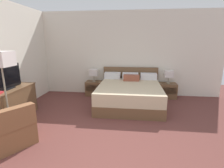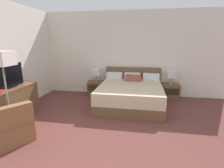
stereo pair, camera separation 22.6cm
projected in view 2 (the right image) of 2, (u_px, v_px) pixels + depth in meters
name	position (u px, v px, depth m)	size (l,w,h in m)	color
ground_plane	(97.00, 162.00, 2.70)	(10.99, 10.99, 0.00)	brown
wall_back	(124.00, 54.00, 5.90)	(6.58, 0.06, 2.79)	silver
wall_left	(5.00, 59.00, 4.29)	(0.06, 5.46, 2.79)	silver
bed	(131.00, 94.00, 5.09)	(1.84, 2.08, 0.97)	brown
nightstand_left	(97.00, 88.00, 6.04)	(0.55, 0.41, 0.49)	brown
nightstand_right	(170.00, 91.00, 5.63)	(0.55, 0.41, 0.49)	brown
table_lamp_left	(96.00, 72.00, 5.91)	(0.27, 0.27, 0.42)	gray
table_lamp_right	(172.00, 75.00, 5.50)	(0.27, 0.27, 0.42)	gray
dresser	(14.00, 101.00, 4.24)	(0.52, 1.26, 0.76)	brown
tv	(9.00, 76.00, 4.03)	(0.18, 0.89, 0.54)	black
armchair_by_window	(9.00, 128.00, 3.17)	(0.95, 0.94, 0.76)	brown
floor_lamp	(2.00, 63.00, 3.46)	(0.39, 0.39, 1.63)	gray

